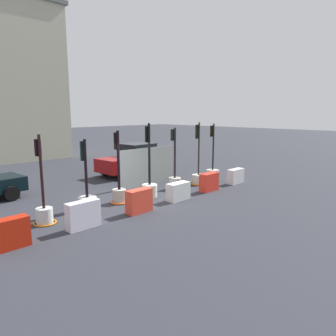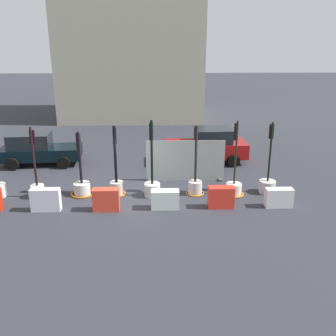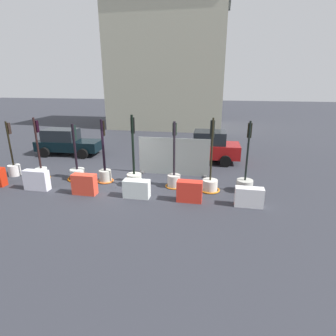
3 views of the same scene
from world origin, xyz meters
name	(u,v)px [view 3 (image 3 of 3)]	position (x,y,z in m)	size (l,w,h in m)	color
ground_plane	(120,185)	(0.00, 0.00, 0.00)	(120.00, 120.00, 0.00)	#2E3038
traffic_light_0	(14,166)	(-5.89, 0.21, 0.53)	(0.60, 0.60, 2.82)	silver
traffic_light_1	(41,167)	(-4.19, 0.06, 0.58)	(0.78, 0.78, 3.07)	silver
traffic_light_2	(77,171)	(-2.36, 0.31, 0.42)	(1.03, 1.03, 2.79)	silver
traffic_light_3	(105,171)	(-0.86, 0.26, 0.55)	(0.78, 0.78, 3.05)	#B8B6A8
traffic_light_4	(134,174)	(0.69, 0.06, 0.59)	(0.68, 0.68, 3.31)	silver
traffic_light_5	(174,176)	(2.55, 0.26, 0.54)	(0.81, 0.81, 3.05)	beige
traffic_light_6	(210,181)	(4.22, 0.10, 0.46)	(0.90, 0.90, 3.26)	beige
traffic_light_7	(245,181)	(5.73, 0.29, 0.51)	(0.71, 0.71, 3.15)	#B8B7AE
construction_barrier_1	(37,180)	(-3.48, -1.28, 0.46)	(1.14, 0.38, 0.91)	silver
construction_barrier_2	(84,184)	(-1.11, -1.33, 0.45)	(1.04, 0.44, 0.90)	#E33F2B
construction_barrier_3	(137,189)	(1.21, -1.22, 0.38)	(1.11, 0.47, 0.77)	silver
construction_barrier_4	(189,191)	(3.45, -1.20, 0.44)	(1.02, 0.45, 0.88)	red
construction_barrier_5	(249,197)	(5.79, -1.20, 0.39)	(1.09, 0.41, 0.78)	silver
car_red_compact	(204,147)	(3.62, 4.73, 0.89)	(4.50, 2.33, 1.87)	maroon
car_black_sedan	(67,142)	(-5.46, 4.60, 0.84)	(4.27, 2.24, 1.70)	black
building_main_facade	(169,66)	(-1.10, 18.13, 6.17)	(11.84, 8.53, 12.31)	#B0AE96
site_fence_panel	(174,158)	(2.24, 1.91, 0.93)	(3.70, 0.50, 1.96)	#969D99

